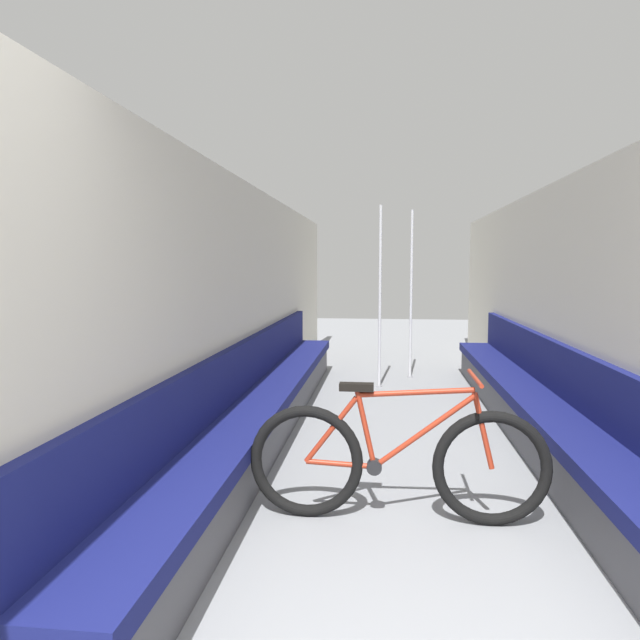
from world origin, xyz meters
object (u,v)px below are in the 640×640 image
at_px(grab_pole_far, 380,299).
at_px(grab_pole_near, 411,297).
at_px(bench_seat_row_left, 264,406).
at_px(bench_seat_row_right, 542,414).
at_px(bicycle, 397,462).

bearing_deg(grab_pole_far, grab_pole_near, 57.77).
height_order(bench_seat_row_left, grab_pole_far, grab_pole_far).
relative_size(bench_seat_row_left, bench_seat_row_right, 1.00).
height_order(grab_pole_near, grab_pole_far, same).
xyz_separation_m(bench_seat_row_right, bicycle, (-1.23, -1.53, 0.08)).
xyz_separation_m(bicycle, grab_pole_far, (-0.14, 3.76, 0.73)).
height_order(bench_seat_row_right, grab_pole_near, grab_pole_near).
xyz_separation_m(bench_seat_row_left, bench_seat_row_right, (2.36, 0.00, 0.00)).
height_order(bench_seat_row_left, bicycle, bicycle).
bearing_deg(bicycle, grab_pole_far, 82.95).
distance_m(bench_seat_row_left, bench_seat_row_right, 2.36).
bearing_deg(bicycle, bench_seat_row_right, 42.10).
relative_size(bench_seat_row_right, grab_pole_far, 2.95).
bearing_deg(bench_seat_row_left, bench_seat_row_right, 0.00).
relative_size(bicycle, grab_pole_near, 0.79).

